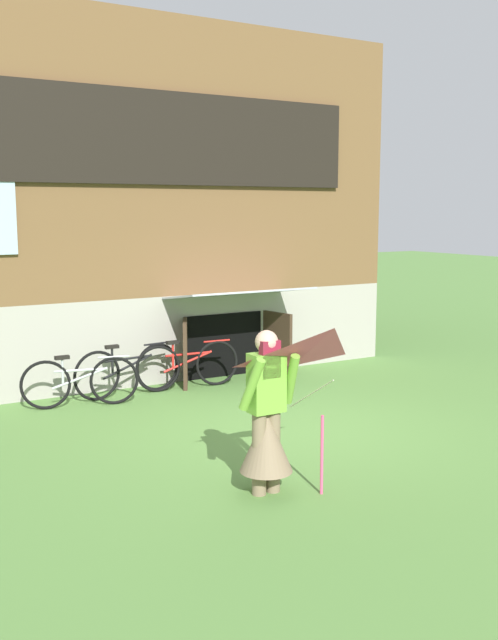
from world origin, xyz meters
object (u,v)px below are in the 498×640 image
at_px(bicycle_red, 188,365).
at_px(bicycle_black, 128,370).
at_px(bicycle_silver, 80,382).
at_px(kite, 334,375).
at_px(person, 267,426).

distance_m(bicycle_red, bicycle_black, 0.96).
bearing_deg(bicycle_silver, kite, -65.53).
xyz_separation_m(bicycle_red, bicycle_black, (-0.96, 0.07, 0.01)).
relative_size(bicycle_red, bicycle_silver, 1.05).
height_order(person, kite, person).
xyz_separation_m(kite, bicycle_silver, (-0.91, 4.65, -0.90)).
relative_size(person, bicycle_black, 0.93).
xyz_separation_m(person, kite, (0.34, -0.61, 0.58)).
bearing_deg(kite, person, 119.37).
bearing_deg(person, bicycle_silver, 77.98).
distance_m(person, kite, 0.90).
distance_m(bicycle_black, bicycle_silver, 0.86).
height_order(person, bicycle_black, person).
bearing_deg(person, kite, -80.67).
bearing_deg(bicycle_silver, bicycle_black, 31.89).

